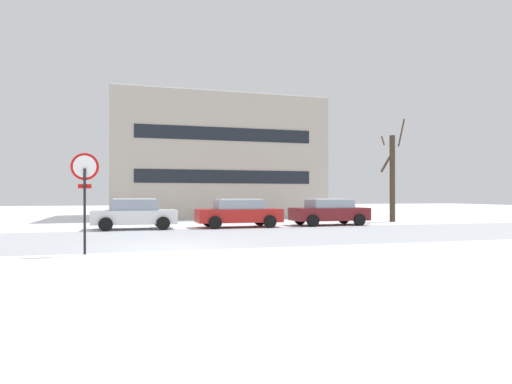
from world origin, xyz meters
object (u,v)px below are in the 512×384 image
stop_sign (85,183)px  parked_car_maroon (329,212)px  parked_car_white (134,214)px  parked_car_red (239,213)px

stop_sign → parked_car_maroon: 15.13m
stop_sign → parked_car_maroon: size_ratio=0.67×
stop_sign → parked_car_white: (1.47, 9.26, -1.24)m
stop_sign → parked_car_red: bearing=53.9°
parked_car_white → parked_car_red: 5.20m
parked_car_red → parked_car_maroon: size_ratio=1.03×
parked_car_maroon → parked_car_white: bearing=-179.7°
stop_sign → parked_car_maroon: (11.86, 9.32, -1.25)m
stop_sign → parked_car_maroon: bearing=38.2°
stop_sign → parked_car_white: stop_sign is taller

